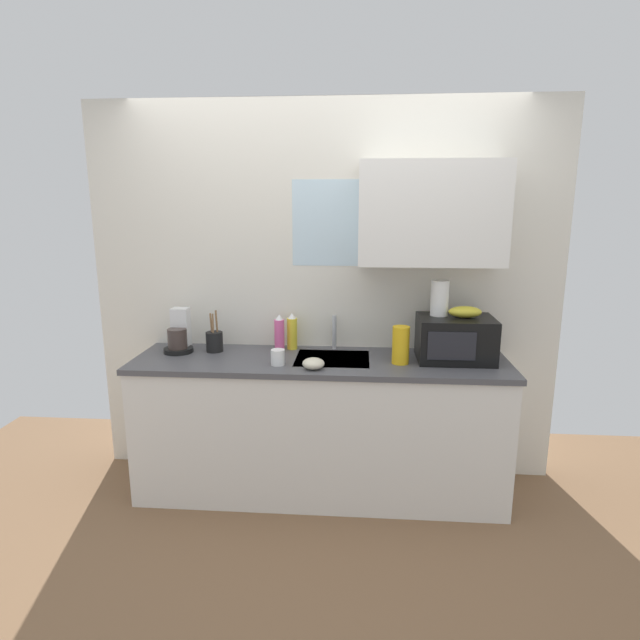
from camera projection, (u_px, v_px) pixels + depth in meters
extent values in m
cube|color=brown|center=(299.00, 636.00, 2.30)|extent=(5.51, 4.40, 0.02)
cube|color=silver|center=(324.00, 294.00, 3.53)|extent=(3.11, 0.10, 2.50)
cube|color=white|center=(431.00, 214.00, 3.16)|extent=(0.88, 0.32, 0.62)
cube|color=silver|center=(336.00, 223.00, 3.38)|extent=(0.56, 0.02, 0.55)
cube|color=white|center=(320.00, 428.00, 3.37)|extent=(2.31, 0.60, 0.86)
cube|color=#4C4C51|center=(320.00, 362.00, 3.27)|extent=(2.34, 0.63, 0.03)
cube|color=#9EA0A5|center=(332.00, 369.00, 3.30)|extent=(0.46, 0.38, 0.14)
cylinder|color=#B2B5BA|center=(334.00, 332.00, 3.47)|extent=(0.03, 0.03, 0.23)
cube|color=black|center=(455.00, 339.00, 3.22)|extent=(0.46, 0.34, 0.27)
cube|color=black|center=(452.00, 346.00, 3.06)|extent=(0.28, 0.01, 0.17)
ellipsoid|color=gold|center=(465.00, 312.00, 3.18)|extent=(0.20, 0.11, 0.07)
cylinder|color=white|center=(440.00, 298.00, 3.23)|extent=(0.11, 0.11, 0.22)
cylinder|color=black|center=(179.00, 350.00, 3.41)|extent=(0.19, 0.19, 0.03)
cylinder|color=#3F332D|center=(177.00, 339.00, 3.39)|extent=(0.12, 0.12, 0.13)
cube|color=silver|center=(181.00, 327.00, 3.45)|extent=(0.11, 0.09, 0.26)
cylinder|color=yellow|center=(292.00, 334.00, 3.47)|extent=(0.07, 0.07, 0.21)
cone|color=white|center=(292.00, 316.00, 3.45)|extent=(0.05, 0.05, 0.04)
cylinder|color=#E55999|center=(279.00, 336.00, 3.42)|extent=(0.07, 0.07, 0.21)
cone|color=white|center=(279.00, 317.00, 3.39)|extent=(0.05, 0.05, 0.04)
cylinder|color=gold|center=(401.00, 345.00, 3.16)|extent=(0.10, 0.10, 0.23)
cylinder|color=white|center=(278.00, 357.00, 3.14)|extent=(0.08, 0.08, 0.09)
cylinder|color=black|center=(214.00, 342.00, 3.42)|extent=(0.11, 0.11, 0.13)
cylinder|color=olive|center=(212.00, 329.00, 3.41)|extent=(0.02, 0.03, 0.22)
cylinder|color=olive|center=(217.00, 328.00, 3.41)|extent=(0.02, 0.02, 0.24)
cylinder|color=olive|center=(213.00, 330.00, 3.39)|extent=(0.02, 0.03, 0.22)
ellipsoid|color=beige|center=(313.00, 363.00, 3.07)|extent=(0.13, 0.13, 0.06)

